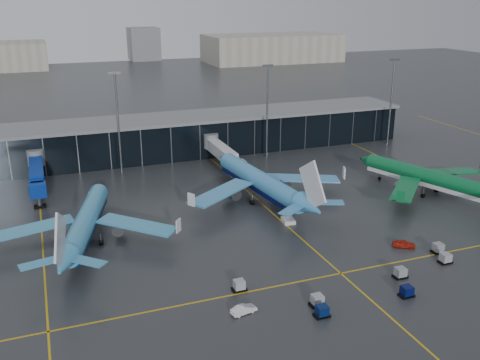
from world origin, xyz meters
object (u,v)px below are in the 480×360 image
object	(u,v)px
baggage_carts	(371,280)
service_van_red	(404,244)
service_van_white	(244,309)
airliner_aer_lingus	(425,167)
mobile_airstair	(288,219)
airliner_arkefly	(85,209)
airliner_klm_near	(260,170)

from	to	relation	value
baggage_carts	service_van_red	bearing A→B (deg)	34.69
service_van_white	baggage_carts	bearing A→B (deg)	-99.81
airliner_aer_lingus	service_van_white	size ratio (longest dim) A/B	10.36
baggage_carts	mobile_airstair	xyz separation A→B (m)	(-1.49, 26.46, 0.01)
airliner_arkefly	airliner_klm_near	distance (m)	38.72
airliner_aer_lingus	baggage_carts	bearing A→B (deg)	-157.40
airliner_aer_lingus	mobile_airstair	bearing A→B (deg)	167.93
airliner_klm_near	airliner_aer_lingus	world-z (taller)	airliner_klm_near
airliner_arkefly	airliner_klm_near	xyz separation A→B (m)	(37.78, 8.45, 0.59)
airliner_klm_near	service_van_red	xyz separation A→B (m)	(14.85, -31.31, -6.09)
airliner_klm_near	baggage_carts	size ratio (longest dim) A/B	1.12
airliner_arkefly	mobile_airstair	xyz separation A→B (m)	(38.15, -5.41, -5.41)
service_van_white	airliner_klm_near	bearing A→B (deg)	-36.71
baggage_carts	service_van_red	size ratio (longest dim) A/B	9.92
airliner_arkefly	service_van_red	size ratio (longest dim) A/B	10.15
baggage_carts	service_van_red	world-z (taller)	baggage_carts
airliner_klm_near	baggage_carts	bearing A→B (deg)	-93.75
airliner_arkefly	baggage_carts	distance (m)	51.15
airliner_aer_lingus	mobile_airstair	distance (m)	36.77
airliner_arkefly	mobile_airstair	size ratio (longest dim) A/B	11.51
airliner_aer_lingus	mobile_airstair	world-z (taller)	airliner_aer_lingus
mobile_airstair	service_van_white	bearing A→B (deg)	-117.78
airliner_arkefly	airliner_aer_lingus	bearing A→B (deg)	15.07
airliner_klm_near	airliner_arkefly	bearing A→B (deg)	-173.78
airliner_klm_near	service_van_red	size ratio (longest dim) A/B	11.12
baggage_carts	mobile_airstair	distance (m)	26.50
airliner_aer_lingus	service_van_white	world-z (taller)	airliner_aer_lingus
mobile_airstair	service_van_white	distance (m)	33.49
mobile_airstair	service_van_red	size ratio (longest dim) A/B	0.88
airliner_arkefly	baggage_carts	xyz separation A→B (m)	(39.64, -31.86, -5.42)
mobile_airstair	service_van_white	xyz separation A→B (m)	(-19.86, -26.97, -0.13)
airliner_arkefly	baggage_carts	bearing A→B (deg)	-23.08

